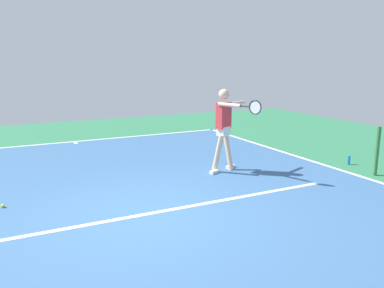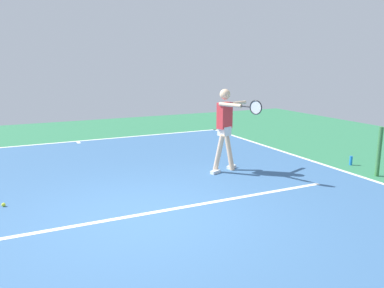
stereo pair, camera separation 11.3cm
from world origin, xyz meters
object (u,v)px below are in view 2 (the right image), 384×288
object	(u,v)px
tennis_player	(226,124)
tennis_ball_by_baseline	(4,205)
net_post	(379,152)
water_bottle	(351,161)

from	to	relation	value
tennis_player	tennis_ball_by_baseline	distance (m)	4.62
net_post	tennis_ball_by_baseline	size ratio (longest dim) A/B	16.21
net_post	water_bottle	bearing A→B (deg)	-103.23
net_post	tennis_player	bearing A→B (deg)	-32.25
tennis_ball_by_baseline	water_bottle	world-z (taller)	water_bottle
tennis_ball_by_baseline	water_bottle	distance (m)	7.48
tennis_player	water_bottle	xyz separation A→B (m)	(-2.96, 0.84, -0.96)
tennis_player	net_post	bearing A→B (deg)	127.04
tennis_player	tennis_ball_by_baseline	bearing A→B (deg)	-17.31
net_post	tennis_ball_by_baseline	bearing A→B (deg)	-11.45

